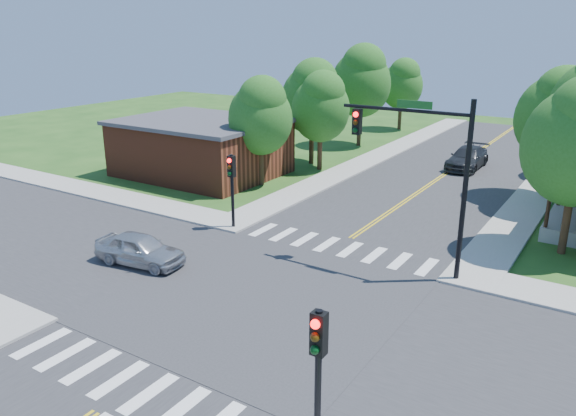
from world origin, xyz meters
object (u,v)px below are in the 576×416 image
Objects in this scene: signal_pole_se at (318,356)px; car_dgrey at (467,159)px; signal_pole_nw at (232,178)px; signal_mast_ne at (424,157)px; car_silver at (140,250)px.

signal_pole_se reaches higher than car_dgrey.
signal_pole_nw is 19.90m from car_dgrey.
signal_pole_se is 0.74× the size of car_dgrey.
signal_mast_ne is 1.73× the size of car_silver.
signal_mast_ne is 19.45m from car_dgrey.
car_dgrey is at bearing 99.18° from signal_pole_se.
signal_pole_nw is at bearing -108.96° from car_dgrey.
signal_mast_ne is at bearing 0.07° from signal_pole_nw.
signal_mast_ne is 1.40× the size of car_dgrey.
signal_mast_ne is at bearing -80.68° from car_dgrey.
car_silver is at bearing -106.18° from car_dgrey.
signal_pole_se is (1.69, -11.21, -2.19)m from signal_mast_ne.
car_dgrey is (6.96, 24.36, 0.06)m from car_silver.
car_silver is (-11.80, 5.59, -1.98)m from signal_pole_se.
signal_mast_ne reaches higher than car_dgrey.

